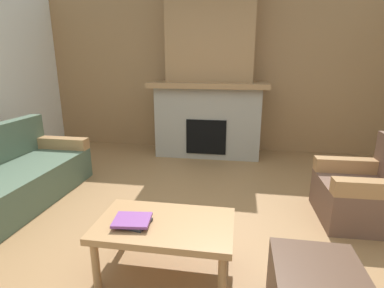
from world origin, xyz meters
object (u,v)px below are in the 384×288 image
fireplace (209,86)px  couch (13,178)px  armchair (365,193)px  coffee_table (165,229)px

fireplace → couch: fireplace is taller
fireplace → armchair: (1.79, -2.04, -0.87)m
fireplace → coffee_table: fireplace is taller
couch → coffee_table: (2.01, -0.90, 0.09)m
couch → armchair: 3.79m
coffee_table → armchair: bearing=31.5°
coffee_table → fireplace: bearing=90.3°
couch → armchair: (3.79, 0.19, 0.01)m
fireplace → armchair: 2.85m
fireplace → couch: bearing=-131.8°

